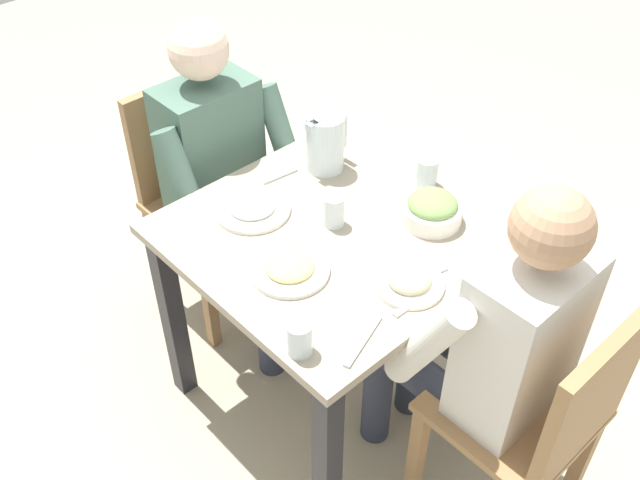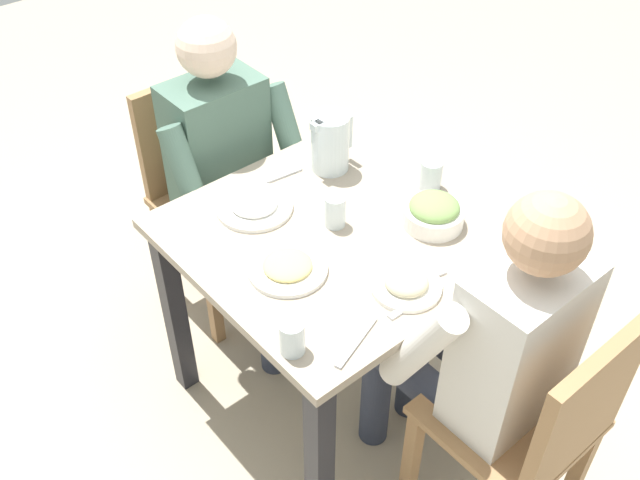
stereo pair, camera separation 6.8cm
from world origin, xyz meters
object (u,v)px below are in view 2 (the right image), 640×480
at_px(water_glass_far_left, 335,211).
at_px(plate_beans, 406,283).
at_px(water_pitcher, 330,142).
at_px(plate_fries, 288,267).
at_px(chair_far, 206,184).
at_px(water_glass_near_right, 431,175).
at_px(plate_yoghurt, 254,205).
at_px(salad_bowl, 434,212).
at_px(dining_table, 334,265).
at_px(water_glass_center, 292,337).
at_px(chair_near, 536,426).
at_px(diner_far, 235,177).
at_px(diner_near, 483,343).

bearing_deg(water_glass_far_left, plate_beans, -95.34).
relative_size(water_pitcher, plate_fries, 0.87).
relative_size(chair_far, water_glass_near_right, 9.34).
bearing_deg(plate_yoghurt, salad_bowl, -47.50).
xyz_separation_m(dining_table, plate_yoghurt, (-0.12, 0.23, 0.15)).
relative_size(water_pitcher, plate_yoghurt, 0.83).
distance_m(chair_far, water_glass_center, 1.10).
distance_m(chair_near, water_glass_center, 0.69).
distance_m(chair_near, water_glass_far_left, 0.80).
bearing_deg(water_glass_near_right, plate_yoghurt, 151.24).
relative_size(chair_near, plate_fries, 4.09).
distance_m(diner_far, salad_bowl, 0.73).
bearing_deg(dining_table, chair_far, 89.96).
height_order(chair_far, water_glass_near_right, chair_far).
height_order(chair_far, water_glass_far_left, chair_far).
distance_m(plate_yoghurt, water_glass_far_left, 0.25).
bearing_deg(plate_beans, water_glass_near_right, 35.52).
relative_size(diner_near, water_glass_near_right, 12.41).
relative_size(dining_table, chair_near, 0.95).
relative_size(diner_far, plate_beans, 6.26).
bearing_deg(diner_near, dining_table, 98.14).
bearing_deg(water_glass_near_right, water_glass_far_left, 170.91).
relative_size(dining_table, water_pitcher, 4.46).
relative_size(chair_far, water_glass_center, 9.57).
distance_m(diner_far, water_pitcher, 0.38).
xyz_separation_m(dining_table, salad_bowl, (0.24, -0.16, 0.18)).
relative_size(chair_near, diner_far, 0.75).
bearing_deg(water_glass_near_right, plate_beans, -144.48).
bearing_deg(water_glass_center, chair_near, -44.91).
distance_m(water_pitcher, salad_bowl, 0.41).
xyz_separation_m(diner_near, water_glass_far_left, (-0.05, 0.53, 0.14)).
relative_size(plate_fries, water_glass_near_right, 2.28).
height_order(salad_bowl, plate_beans, salad_bowl).
relative_size(salad_bowl, water_glass_center, 1.90).
bearing_deg(plate_fries, diner_near, -58.88).
bearing_deg(dining_table, water_glass_center, -143.86).
bearing_deg(water_pitcher, plate_fries, -144.24).
bearing_deg(water_glass_far_left, plate_yoghurt, 123.40).
bearing_deg(water_glass_far_left, diner_far, 92.14).
bearing_deg(salad_bowl, water_glass_center, -169.72).
bearing_deg(water_pitcher, water_glass_center, -137.65).
xyz_separation_m(diner_near, plate_yoghurt, (-0.19, 0.74, 0.11)).
distance_m(diner_near, salad_bowl, 0.41).
height_order(water_pitcher, water_glass_center, water_pitcher).
xyz_separation_m(diner_far, plate_yoghurt, (-0.12, -0.28, 0.11)).
xyz_separation_m(diner_near, water_glass_center, (-0.45, 0.24, 0.14)).
xyz_separation_m(diner_near, water_glass_near_right, (0.29, 0.48, 0.14)).
height_order(plate_yoghurt, water_glass_near_right, water_glass_near_right).
distance_m(plate_beans, water_glass_near_right, 0.46).
distance_m(plate_yoghurt, water_glass_near_right, 0.55).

